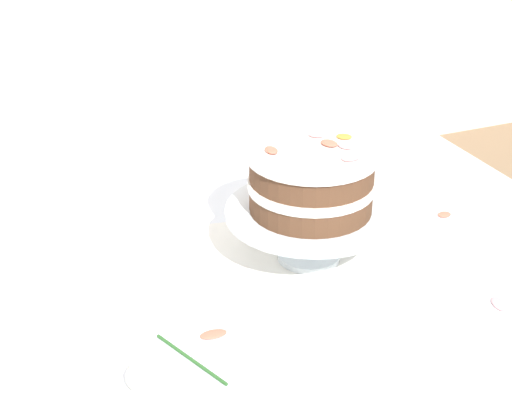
# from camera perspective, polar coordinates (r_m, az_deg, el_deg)

# --- Properties ---
(dining_table) EXTENTS (1.40, 1.00, 0.74)m
(dining_table) POSITION_cam_1_polar(r_m,az_deg,el_deg) (1.35, -2.19, -8.75)
(dining_table) COLOR white
(dining_table) RESTS_ON ground
(linen_napkin) EXTENTS (0.37, 0.37, 0.00)m
(linen_napkin) POSITION_cam_1_polar(r_m,az_deg,el_deg) (1.36, 3.90, -3.97)
(linen_napkin) COLOR white
(linen_napkin) RESTS_ON dining_table
(cake_stand) EXTENTS (0.29, 0.29, 0.10)m
(cake_stand) POSITION_cam_1_polar(r_m,az_deg,el_deg) (1.31, 4.01, -0.94)
(cake_stand) COLOR silver
(cake_stand) RESTS_ON linen_napkin
(layer_cake) EXTENTS (0.22, 0.22, 0.12)m
(layer_cake) POSITION_cam_1_polar(r_m,az_deg,el_deg) (1.28, 4.13, 2.02)
(layer_cake) COLOR brown
(layer_cake) RESTS_ON cake_stand
(fallen_rose) EXTENTS (0.13, 0.14, 0.04)m
(fallen_rose) POSITION_cam_1_polar(r_m,az_deg,el_deg) (1.08, -8.31, -12.38)
(fallen_rose) COLOR #2D6028
(fallen_rose) RESTS_ON dining_table
(loose_petal_0) EXTENTS (0.04, 0.02, 0.01)m
(loose_petal_0) POSITION_cam_1_polar(r_m,az_deg,el_deg) (1.17, -3.17, -9.52)
(loose_petal_0) COLOR #E56B51
(loose_petal_0) RESTS_ON dining_table
(loose_petal_1) EXTENTS (0.03, 0.04, 0.00)m
(loose_petal_1) POSITION_cam_1_polar(r_m,az_deg,el_deg) (1.29, 17.54, -6.97)
(loose_petal_1) COLOR pink
(loose_petal_1) RESTS_ON dining_table
(loose_petal_2) EXTENTS (0.03, 0.03, 0.00)m
(loose_petal_2) POSITION_cam_1_polar(r_m,az_deg,el_deg) (1.54, 13.77, -0.68)
(loose_petal_2) COLOR #E56B51
(loose_petal_2) RESTS_ON dining_table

